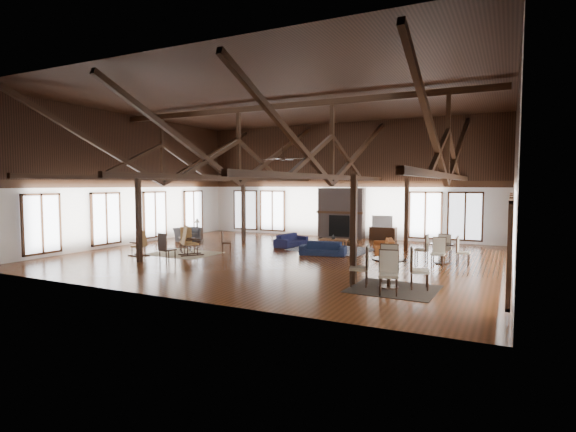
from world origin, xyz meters
The scene contains 31 objects.
floor centered at (0.00, 0.00, 0.00)m, with size 16.00×16.00×0.00m, color #612D14.
ceiling centered at (0.00, 0.00, 6.00)m, with size 16.00×14.00×0.02m, color black.
wall_back centered at (0.00, 7.00, 3.00)m, with size 16.00×0.02×6.00m, color white.
wall_front centered at (0.00, -7.00, 3.00)m, with size 16.00×0.02×6.00m, color white.
wall_left centered at (-8.00, 0.00, 3.00)m, with size 0.02×14.00×6.00m, color white.
wall_right centered at (8.00, 0.00, 3.00)m, with size 0.02×14.00×6.00m, color white.
roof_truss centered at (0.00, 0.00, 4.03)m, with size 15.60×14.07×3.14m.
post_grid centered at (0.00, 0.00, 1.52)m, with size 8.16×7.16×3.05m.
fireplace centered at (0.00, 6.67, 1.29)m, with size 2.50×0.69×2.60m.
ceiling_fan centered at (0.50, -1.00, 3.73)m, with size 1.60×1.60×0.75m.
sofa_navy_front centered at (1.31, 0.91, 0.26)m, with size 1.80×0.70×0.53m, color #131C36.
sofa_navy_left centered at (-0.98, 2.73, 0.27)m, with size 0.73×1.87×0.55m, color #16183C.
sofa_orange centered at (3.31, 2.55, 0.28)m, with size 0.75×1.93×0.56m, color #A85320.
coffee_table centered at (1.12, 2.62, 0.39)m, with size 1.22×0.72×0.44m.
vase centered at (1.11, 2.58, 0.54)m, with size 0.19×0.19×0.20m, color #B2B2B2.
armchair centered at (-6.31, 1.98, 0.34)m, with size 0.90×1.03×0.67m, color #2C2B2E.
side_table_lamp centered at (-6.48, 3.00, 0.41)m, with size 0.42×0.42×1.07m.
rocking_chair_a centered at (-4.09, -0.82, 0.49)m, with size 0.88×0.87×1.04m.
rocking_chair_b centered at (-3.38, -1.54, 0.56)m, with size 0.94×1.02×1.18m.
rocking_chair_c centered at (-4.97, -2.48, 0.46)m, with size 0.76×0.43×0.99m.
side_chair_a centered at (-2.54, -0.30, 0.52)m, with size 0.52×0.52×0.90m.
side_chair_b centered at (-2.92, -3.38, 0.63)m, with size 0.55×0.55×1.08m.
cafe_table_near centered at (5.00, -3.51, 0.55)m, with size 2.16×2.16×1.10m.
cafe_table_far centered at (5.76, 1.02, 0.49)m, with size 1.88×1.88×0.98m.
cup_near centered at (5.08, -3.57, 0.84)m, with size 0.12×0.12×0.10m, color #B2B2B2.
cup_far centered at (5.81, 1.03, 0.75)m, with size 0.11×0.11×0.09m, color #B2B2B2.
tv_console centered at (2.19, 6.75, 0.32)m, with size 1.30×0.49×0.65m, color black.
television centered at (2.16, 6.75, 0.94)m, with size 1.02×0.13×0.59m, color #B2B2B2.
rug_tan centered at (-3.85, -1.24, 0.01)m, with size 2.61×2.05×0.01m, color tan.
rug_navy centered at (1.08, 2.52, 0.01)m, with size 3.32×2.49×0.01m, color #171F41.
rug_dark centered at (5.16, -3.63, 0.01)m, with size 2.22×2.02×0.01m, color black.
Camera 1 is at (7.90, -15.41, 2.77)m, focal length 28.00 mm.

